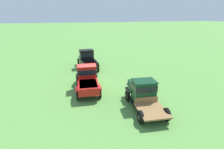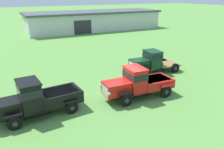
% 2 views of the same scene
% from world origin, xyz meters
% --- Properties ---
extents(ground_plane, '(240.00, 240.00, 0.00)m').
position_xyz_m(ground_plane, '(0.00, 0.00, 0.00)').
color(ground_plane, '#5B9342').
extents(farm_shed, '(26.51, 8.39, 3.61)m').
position_xyz_m(farm_shed, '(10.39, 29.05, 1.83)').
color(farm_shed, silver).
rests_on(farm_shed, ground).
extents(vintage_truck_foreground_near, '(5.24, 2.35, 2.25)m').
position_xyz_m(vintage_truck_foreground_near, '(-5.62, 0.31, 1.09)').
color(vintage_truck_foreground_near, black).
rests_on(vintage_truck_foreground_near, ground).
extents(vintage_truck_second_in_line, '(5.19, 2.23, 2.22)m').
position_xyz_m(vintage_truck_second_in_line, '(0.90, -0.42, 1.09)').
color(vintage_truck_second_in_line, black).
rests_on(vintage_truck_second_in_line, ground).
extents(vintage_truck_midrow_center, '(4.99, 2.20, 2.06)m').
position_xyz_m(vintage_truck_midrow_center, '(4.74, 3.21, 1.08)').
color(vintage_truck_midrow_center, black).
rests_on(vintage_truck_midrow_center, ground).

